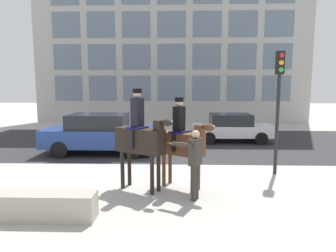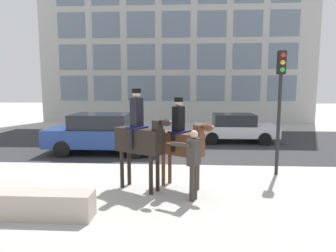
{
  "view_description": "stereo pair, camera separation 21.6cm",
  "coord_description": "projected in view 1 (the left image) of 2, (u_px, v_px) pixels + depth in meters",
  "views": [
    {
      "loc": [
        0.47,
        -10.13,
        2.85
      ],
      "look_at": [
        0.19,
        -1.24,
        1.65
      ],
      "focal_mm": 32.0,
      "sensor_mm": 36.0,
      "label": 1
    },
    {
      "loc": [
        0.68,
        -10.12,
        2.85
      ],
      "look_at": [
        0.19,
        -1.24,
        1.65
      ],
      "focal_mm": 32.0,
      "sensor_mm": 36.0,
      "label": 2
    }
  ],
  "objects": [
    {
      "name": "mounted_horse_companion",
      "position": [
        182.0,
        141.0,
        8.27
      ],
      "size": [
        1.58,
        1.21,
        2.54
      ],
      "rotation": [
        0.0,
        0.0,
        -0.59
      ],
      "color": "#59331E",
      "rests_on": "ground_plane"
    },
    {
      "name": "road_surface",
      "position": [
        168.0,
        143.0,
        15.13
      ],
      "size": [
        21.02,
        8.5,
        0.01
      ],
      "color": "#2D2D30",
      "rests_on": "ground_plane"
    },
    {
      "name": "planter_ledge",
      "position": [
        35.0,
        206.0,
        6.43
      ],
      "size": [
        2.63,
        0.56,
        0.58
      ],
      "color": "#ADA393",
      "rests_on": "ground_plane"
    },
    {
      "name": "ground_plane",
      "position": [
        164.0,
        168.0,
        10.43
      ],
      "size": [
        80.0,
        80.0,
        0.0
      ],
      "primitive_type": "plane",
      "color": "#B2AFA8"
    },
    {
      "name": "mounted_horse_lead",
      "position": [
        141.0,
        138.0,
        8.1
      ],
      "size": [
        1.66,
        1.13,
        2.78
      ],
      "rotation": [
        0.0,
        0.0,
        -0.52
      ],
      "color": "black",
      "rests_on": "ground_plane"
    },
    {
      "name": "street_car_near_lane",
      "position": [
        101.0,
        133.0,
        12.65
      ],
      "size": [
        4.73,
        2.04,
        1.68
      ],
      "color": "navy",
      "rests_on": "ground_plane"
    },
    {
      "name": "pedestrian_bystander",
      "position": [
        195.0,
        159.0,
        7.42
      ],
      "size": [
        0.92,
        0.46,
        1.77
      ],
      "rotation": [
        0.0,
        0.0,
        2.69
      ],
      "color": "#332D28",
      "rests_on": "ground_plane"
    },
    {
      "name": "street_car_far_lane",
      "position": [
        232.0,
        127.0,
        15.34
      ],
      "size": [
        4.06,
        1.9,
        1.43
      ],
      "color": "silver",
      "rests_on": "ground_plane"
    },
    {
      "name": "traffic_light",
      "position": [
        279.0,
        93.0,
        9.42
      ],
      "size": [
        0.24,
        0.29,
        3.92
      ],
      "color": "black",
      "rests_on": "ground_plane"
    }
  ]
}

